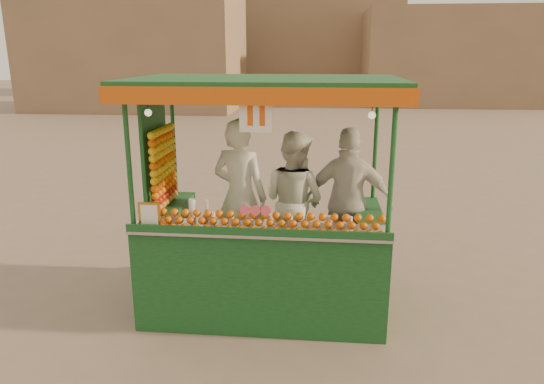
# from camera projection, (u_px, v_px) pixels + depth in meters

# --- Properties ---
(ground) EXTENTS (90.00, 90.00, 0.00)m
(ground) POSITION_uv_depth(u_px,v_px,m) (298.00, 300.00, 5.77)
(ground) COLOR #725E52
(ground) RESTS_ON ground
(building_left) EXTENTS (10.00, 6.00, 6.00)m
(building_left) POSITION_uv_depth(u_px,v_px,m) (138.00, 47.00, 25.00)
(building_left) COLOR #8A684E
(building_left) RESTS_ON ground
(building_right) EXTENTS (9.00, 6.00, 5.00)m
(building_right) POSITION_uv_depth(u_px,v_px,m) (448.00, 57.00, 27.45)
(building_right) COLOR #8A684E
(building_right) RESTS_ON ground
(building_center) EXTENTS (14.00, 7.00, 7.00)m
(building_center) POSITION_uv_depth(u_px,v_px,m) (291.00, 41.00, 33.79)
(building_center) COLOR #8A684E
(building_center) RESTS_ON ground
(juice_cart) EXTENTS (2.75, 1.78, 2.50)m
(juice_cart) POSITION_uv_depth(u_px,v_px,m) (258.00, 238.00, 5.42)
(juice_cart) COLOR #103D19
(juice_cart) RESTS_ON ground
(vendor_left) EXTENTS (0.74, 0.60, 1.77)m
(vendor_left) POSITION_uv_depth(u_px,v_px,m) (240.00, 196.00, 5.67)
(vendor_left) COLOR white
(vendor_left) RESTS_ON ground
(vendor_middle) EXTENTS (0.99, 0.95, 1.61)m
(vendor_middle) POSITION_uv_depth(u_px,v_px,m) (294.00, 201.00, 5.76)
(vendor_middle) COLOR silver
(vendor_middle) RESTS_ON ground
(vendor_right) EXTENTS (1.02, 0.51, 1.67)m
(vendor_right) POSITION_uv_depth(u_px,v_px,m) (349.00, 202.00, 5.64)
(vendor_right) COLOR beige
(vendor_right) RESTS_ON ground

